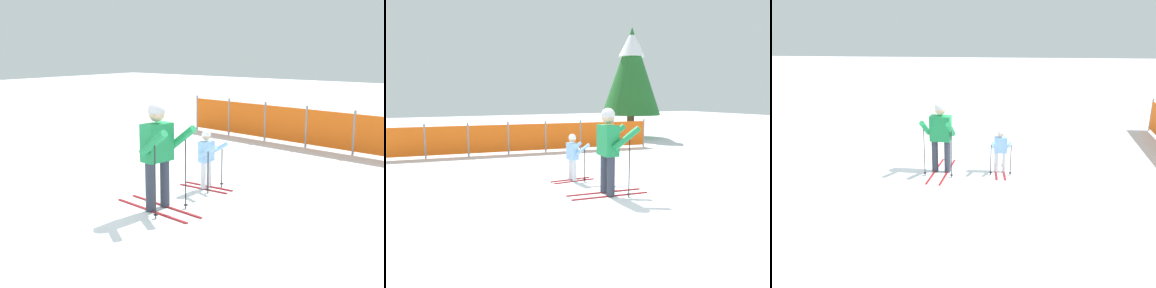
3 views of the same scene
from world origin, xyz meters
TOP-DOWN VIEW (x-y plane):
  - ground_plane at (0.00, 0.00)m, footprint 60.00×60.00m
  - skier_adult at (0.17, 0.23)m, footprint 1.63×0.76m
  - skier_child at (0.09, 1.62)m, footprint 1.01×0.53m
  - safety_fence at (0.55, 6.03)m, footprint 8.94×1.07m
  - conifer_far at (6.41, 8.41)m, footprint 2.67×2.67m

SIDE VIEW (x-z plane):
  - ground_plane at x=0.00m, z-range 0.00..0.00m
  - safety_fence at x=0.55m, z-range 0.00..1.07m
  - skier_child at x=0.09m, z-range 0.09..1.16m
  - skier_adult at x=0.17m, z-range 0.17..1.86m
  - conifer_far at x=6.41m, z-range 0.59..5.55m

